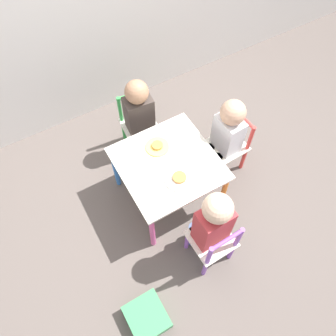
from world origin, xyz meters
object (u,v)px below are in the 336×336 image
at_px(child_right, 227,132).
at_px(chair_purple, 213,243).
at_px(child_front, 212,222).
at_px(storage_bin, 147,317).
at_px(child_back, 140,113).
at_px(chair_red, 229,145).
at_px(kids_table, 168,167).
at_px(plate_front, 179,178).
at_px(chair_green, 139,124).
at_px(plate_back, 157,146).

bearing_deg(child_right, chair_purple, -42.44).
relative_size(chair_purple, child_front, 0.67).
relative_size(child_front, storage_bin, 3.09).
relative_size(child_back, child_right, 1.00).
bearing_deg(child_front, chair_purple, 90.00).
distance_m(chair_red, storage_bin, 1.32).
xyz_separation_m(chair_purple, storage_bin, (-0.56, -0.14, -0.19)).
bearing_deg(child_right, child_front, -45.64).
xyz_separation_m(chair_purple, child_back, (0.03, 1.03, 0.19)).
bearing_deg(kids_table, chair_purple, -88.75).
xyz_separation_m(child_front, storage_bin, (-0.56, -0.20, -0.40)).
xyz_separation_m(chair_red, child_front, (-0.53, -0.51, 0.21)).
relative_size(plate_front, storage_bin, 0.79).
relative_size(chair_green, child_back, 0.70).
bearing_deg(child_back, child_front, -86.84).
distance_m(child_back, plate_front, 0.63).
bearing_deg(chair_green, child_back, -90.00).
distance_m(kids_table, storage_bin, 0.94).
distance_m(chair_purple, chair_red, 0.78).
bearing_deg(child_right, storage_bin, -58.12).
bearing_deg(chair_red, plate_front, -75.60).
bearing_deg(plate_front, chair_red, 17.04).
distance_m(child_front, storage_bin, 0.72).
distance_m(chair_purple, storage_bin, 0.61).
relative_size(chair_green, child_right, 0.70).
xyz_separation_m(chair_purple, plate_front, (-0.01, 0.40, 0.22)).
bearing_deg(storage_bin, kids_table, 51.45).
xyz_separation_m(chair_purple, chair_green, (0.04, 1.09, 0.00)).
height_order(chair_red, child_right, child_right).
height_order(kids_table, child_front, child_front).
bearing_deg(chair_green, storage_bin, -110.77).
bearing_deg(plate_back, child_right, -13.86).
bearing_deg(chair_purple, child_back, -92.97).
bearing_deg(chair_green, chair_red, -41.15).
distance_m(chair_purple, plate_front, 0.46).
bearing_deg(plate_back, child_back, 82.85).
relative_size(kids_table, storage_bin, 2.58).
bearing_deg(chair_green, child_right, -44.96).
relative_size(chair_green, chair_red, 1.00).
distance_m(kids_table, chair_purple, 0.57).
bearing_deg(child_back, storage_bin, -111.71).
bearing_deg(chair_green, plate_front, -88.95).
xyz_separation_m(kids_table, chair_green, (0.05, 0.54, -0.15)).
height_order(chair_green, storage_bin, chair_green).
relative_size(child_right, storage_bin, 2.93).
height_order(child_front, plate_back, child_front).
xyz_separation_m(kids_table, plate_back, (0.00, 0.14, 0.07)).
xyz_separation_m(chair_purple, plate_back, (-0.01, 0.69, 0.22)).
distance_m(kids_table, child_front, 0.49).
height_order(chair_purple, chair_green, same).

